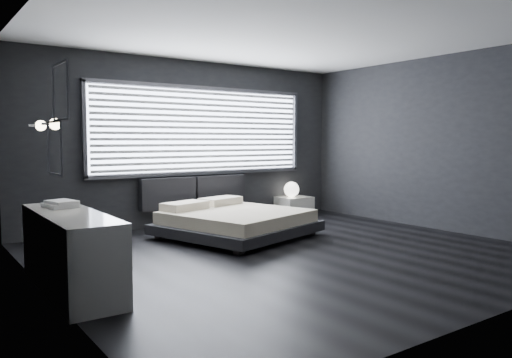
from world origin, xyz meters
TOP-DOWN VIEW (x-y plane):
  - room at (0.00, 0.00)m, footprint 6.04×6.00m
  - window at (0.20, 2.70)m, footprint 4.14×0.09m
  - headboard at (-0.02, 2.64)m, footprint 1.96×0.16m
  - sconce_near at (-2.88, 0.05)m, footprint 0.18×0.11m
  - sconce_far at (-2.88, 0.65)m, footprint 0.18×0.11m
  - wall_art_upper at (-2.98, -0.55)m, footprint 0.01×0.48m
  - wall_art_lower at (-2.98, -0.30)m, footprint 0.01×0.48m
  - bed at (-0.03, 1.36)m, footprint 2.42×2.36m
  - nightstand at (2.06, 2.50)m, footprint 0.62×0.52m
  - orb_lamp at (2.02, 2.52)m, footprint 0.29×0.29m
  - dresser at (-2.78, 0.02)m, footprint 0.55×1.89m
  - book_stack at (-2.75, 0.46)m, footprint 0.32×0.40m

SIDE VIEW (x-z plane):
  - nightstand at x=2.06m, z-range 0.00..0.36m
  - bed at x=-0.03m, z-range -0.02..0.49m
  - dresser at x=-2.78m, z-range 0.00..0.75m
  - orb_lamp at x=2.02m, z-range 0.36..0.65m
  - headboard at x=-0.02m, z-range 0.31..0.83m
  - book_stack at x=-2.75m, z-range 0.75..0.83m
  - wall_art_lower at x=-2.98m, z-range 1.14..1.62m
  - room at x=0.00m, z-range 0.00..2.80m
  - sconce_near at x=-2.88m, z-range 1.55..1.66m
  - sconce_far at x=-2.88m, z-range 1.55..1.66m
  - window at x=0.20m, z-range 0.85..2.37m
  - wall_art_upper at x=-2.98m, z-range 1.61..2.09m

